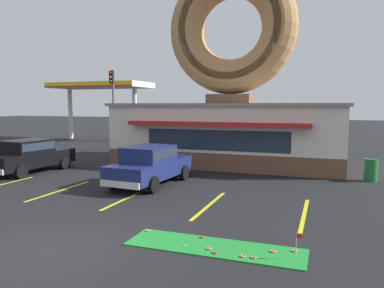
# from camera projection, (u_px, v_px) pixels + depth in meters

# --- Properties ---
(ground_plane) EXTENTS (160.00, 160.00, 0.00)m
(ground_plane) POSITION_uv_depth(u_px,v_px,m) (43.00, 251.00, 8.42)
(ground_plane) COLOR black
(donut_shop_building) EXTENTS (12.30, 6.75, 10.96)m
(donut_shop_building) POSITION_uv_depth(u_px,v_px,m) (231.00, 96.00, 20.78)
(donut_shop_building) COLOR brown
(donut_shop_building) RESTS_ON ground
(putting_mat) EXTENTS (4.14, 1.16, 0.03)m
(putting_mat) POSITION_uv_depth(u_px,v_px,m) (214.00, 247.00, 8.62)
(putting_mat) COLOR #1E842D
(putting_mat) RESTS_ON ground
(mini_donut_near_left) EXTENTS (0.13, 0.13, 0.04)m
(mini_donut_near_left) POSITION_uv_depth(u_px,v_px,m) (148.00, 231.00, 9.66)
(mini_donut_near_left) COLOR #D8667F
(mini_donut_near_left) RESTS_ON putting_mat
(mini_donut_near_right) EXTENTS (0.13, 0.13, 0.04)m
(mini_donut_near_right) POSITION_uv_depth(u_px,v_px,m) (202.00, 237.00, 9.20)
(mini_donut_near_right) COLOR brown
(mini_donut_near_right) RESTS_ON putting_mat
(mini_donut_mid_left) EXTENTS (0.13, 0.13, 0.04)m
(mini_donut_mid_left) POSITION_uv_depth(u_px,v_px,m) (273.00, 251.00, 8.30)
(mini_donut_mid_left) COLOR #D8667F
(mini_donut_mid_left) RESTS_ON putting_mat
(mini_donut_mid_centre) EXTENTS (0.13, 0.13, 0.04)m
(mini_donut_mid_centre) POSITION_uv_depth(u_px,v_px,m) (254.00, 257.00, 7.97)
(mini_donut_mid_centre) COLOR #A5724C
(mini_donut_mid_centre) RESTS_ON putting_mat
(mini_donut_mid_right) EXTENTS (0.13, 0.13, 0.04)m
(mini_donut_mid_right) POSITION_uv_depth(u_px,v_px,m) (294.00, 251.00, 8.33)
(mini_donut_mid_right) COLOR #D8667F
(mini_donut_mid_right) RESTS_ON putting_mat
(mini_donut_far_left) EXTENTS (0.13, 0.13, 0.04)m
(mini_donut_far_left) POSITION_uv_depth(u_px,v_px,m) (209.00, 249.00, 8.45)
(mini_donut_far_left) COLOR #D8667F
(mini_donut_far_left) RESTS_ON putting_mat
(mini_donut_far_centre) EXTENTS (0.13, 0.13, 0.04)m
(mini_donut_far_centre) POSITION_uv_depth(u_px,v_px,m) (215.00, 252.00, 8.23)
(mini_donut_far_centre) COLOR brown
(mini_donut_far_centre) RESTS_ON putting_mat
(mini_donut_far_right) EXTENTS (0.13, 0.13, 0.04)m
(mini_donut_far_right) POSITION_uv_depth(u_px,v_px,m) (243.00, 256.00, 8.03)
(mini_donut_far_right) COLOR #D17F47
(mini_donut_far_right) RESTS_ON putting_mat
(golf_ball) EXTENTS (0.04, 0.04, 0.04)m
(golf_ball) POSITION_uv_depth(u_px,v_px,m) (185.00, 246.00, 8.62)
(golf_ball) COLOR white
(golf_ball) RESTS_ON putting_mat
(putting_flag_pin) EXTENTS (0.13, 0.01, 0.55)m
(putting_flag_pin) POSITION_uv_depth(u_px,v_px,m) (298.00, 240.00, 7.91)
(putting_flag_pin) COLOR silver
(putting_flag_pin) RESTS_ON putting_mat
(car_navy) EXTENTS (2.19, 4.66, 1.60)m
(car_navy) POSITION_uv_depth(u_px,v_px,m) (150.00, 164.00, 15.39)
(car_navy) COLOR navy
(car_navy) RESTS_ON ground
(car_black) EXTENTS (2.20, 4.66, 1.60)m
(car_black) POSITION_uv_depth(u_px,v_px,m) (29.00, 155.00, 18.14)
(car_black) COLOR black
(car_black) RESTS_ON ground
(trash_bin) EXTENTS (0.57, 0.57, 0.97)m
(trash_bin) POSITION_uv_depth(u_px,v_px,m) (371.00, 170.00, 16.08)
(trash_bin) COLOR #1E662D
(trash_bin) RESTS_ON ground
(traffic_light_pole) EXTENTS (0.28, 0.47, 5.80)m
(traffic_light_pole) POSITION_uv_depth(u_px,v_px,m) (113.00, 99.00, 27.12)
(traffic_light_pole) COLOR #595B60
(traffic_light_pole) RESTS_ON ground
(gas_station_canopy) EXTENTS (9.00, 4.46, 5.30)m
(gas_station_canopy) POSITION_uv_depth(u_px,v_px,m) (101.00, 87.00, 34.54)
(gas_station_canopy) COLOR silver
(gas_station_canopy) RESTS_ON ground
(parking_stripe_far_left) EXTENTS (0.12, 3.60, 0.01)m
(parking_stripe_far_left) POSITION_uv_depth(u_px,v_px,m) (0.00, 185.00, 15.35)
(parking_stripe_far_left) COLOR yellow
(parking_stripe_far_left) RESTS_ON ground
(parking_stripe_left) EXTENTS (0.12, 3.60, 0.01)m
(parking_stripe_left) POSITION_uv_depth(u_px,v_px,m) (60.00, 191.00, 14.33)
(parking_stripe_left) COLOR yellow
(parking_stripe_left) RESTS_ON ground
(parking_stripe_mid_left) EXTENTS (0.12, 3.60, 0.01)m
(parking_stripe_mid_left) POSITION_uv_depth(u_px,v_px,m) (129.00, 197.00, 13.31)
(parking_stripe_mid_left) COLOR yellow
(parking_stripe_mid_left) RESTS_ON ground
(parking_stripe_centre) EXTENTS (0.12, 3.60, 0.01)m
(parking_stripe_centre) POSITION_uv_depth(u_px,v_px,m) (209.00, 205.00, 12.29)
(parking_stripe_centre) COLOR yellow
(parking_stripe_centre) RESTS_ON ground
(parking_stripe_mid_right) EXTENTS (0.12, 3.60, 0.01)m
(parking_stripe_mid_right) POSITION_uv_depth(u_px,v_px,m) (304.00, 214.00, 11.26)
(parking_stripe_mid_right) COLOR yellow
(parking_stripe_mid_right) RESTS_ON ground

